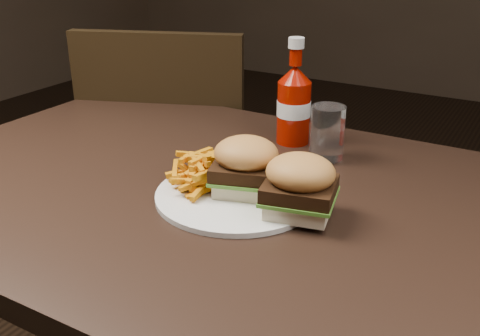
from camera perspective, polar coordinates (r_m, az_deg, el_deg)
The scene contains 8 objects.
dining_table at distance 0.99m, azimuth -2.35°, elevation -2.84°, with size 1.20×0.80×0.04m, color black.
chair_far at distance 1.77m, azimuth -5.82°, elevation -1.28°, with size 0.46×0.46×0.04m, color black.
plate at distance 0.94m, azimuth -0.31°, elevation -2.74°, with size 0.27×0.27×0.01m, color white.
sandwich_half_a at distance 0.93m, azimuth 0.61°, elevation -1.68°, with size 0.09×0.09×0.02m, color beige.
sandwich_half_b at distance 0.87m, azimuth 6.02°, elevation -3.79°, with size 0.09×0.09×0.02m, color beige.
fries_pile at distance 0.96m, azimuth -3.52°, elevation -0.29°, with size 0.12×0.12×0.05m, color orange, non-canonical shape.
ketchup_bottle at distance 1.16m, azimuth 5.45°, elevation 5.43°, with size 0.07×0.07×0.14m, color #900E02.
tumbler at distance 1.08m, azimuth 8.86°, elevation 3.60°, with size 0.07×0.07×0.10m, color white.
Camera 1 is at (0.48, -0.74, 1.17)m, focal length 42.00 mm.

